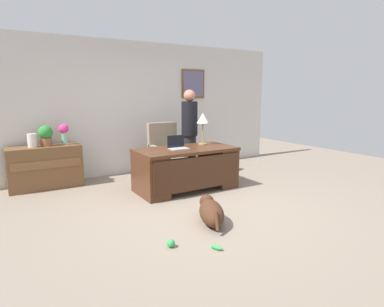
% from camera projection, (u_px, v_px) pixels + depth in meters
% --- Properties ---
extents(ground_plane, '(12.00, 12.00, 0.00)m').
position_uv_depth(ground_plane, '(201.00, 206.00, 4.88)').
color(ground_plane, gray).
extents(back_wall, '(7.00, 0.16, 2.70)m').
position_uv_depth(back_wall, '(135.00, 108.00, 6.82)').
color(back_wall, silver).
rests_on(back_wall, ground_plane).
extents(desk, '(1.71, 0.87, 0.73)m').
position_uv_depth(desk, '(187.00, 167.00, 5.64)').
color(desk, '#4C2B19').
rests_on(desk, ground_plane).
extents(credenza, '(1.21, 0.50, 0.75)m').
position_uv_depth(credenza, '(45.00, 167.00, 5.76)').
color(credenza, brown).
rests_on(credenza, ground_plane).
extents(armchair, '(0.60, 0.59, 1.09)m').
position_uv_depth(armchair, '(166.00, 154.00, 6.37)').
color(armchair, gray).
rests_on(armchair, ground_plane).
extents(person_standing, '(0.32, 0.32, 1.73)m').
position_uv_depth(person_standing, '(190.00, 132.00, 6.51)').
color(person_standing, '#262323').
rests_on(person_standing, ground_plane).
extents(dog_lying, '(0.53, 0.78, 0.30)m').
position_uv_depth(dog_lying, '(211.00, 211.00, 4.22)').
color(dog_lying, '#472819').
rests_on(dog_lying, ground_plane).
extents(laptop, '(0.32, 0.22, 0.22)m').
position_uv_depth(laptop, '(177.00, 145.00, 5.54)').
color(laptop, '#B2B5BA').
rests_on(laptop, desk).
extents(desk_lamp, '(0.22, 0.22, 0.58)m').
position_uv_depth(desk_lamp, '(203.00, 120.00, 5.92)').
color(desk_lamp, '#9E8447').
rests_on(desk_lamp, desk).
extents(vase_with_flowers, '(0.17, 0.17, 0.37)m').
position_uv_depth(vase_with_flowers, '(64.00, 131.00, 5.83)').
color(vase_with_flowers, '#82C1A1').
rests_on(vase_with_flowers, credenza).
extents(vase_empty, '(0.16, 0.16, 0.23)m').
position_uv_depth(vase_empty, '(32.00, 140.00, 5.59)').
color(vase_empty, silver).
rests_on(vase_empty, credenza).
extents(potted_plant, '(0.24, 0.24, 0.36)m').
position_uv_depth(potted_plant, '(46.00, 135.00, 5.69)').
color(potted_plant, brown).
rests_on(potted_plant, credenza).
extents(dog_toy_ball, '(0.09, 0.09, 0.09)m').
position_uv_depth(dog_toy_ball, '(171.00, 243.00, 3.57)').
color(dog_toy_ball, green).
rests_on(dog_toy_ball, ground_plane).
extents(dog_toy_bone, '(0.10, 0.15, 0.05)m').
position_uv_depth(dog_toy_bone, '(217.00, 247.00, 3.52)').
color(dog_toy_bone, green).
rests_on(dog_toy_bone, ground_plane).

